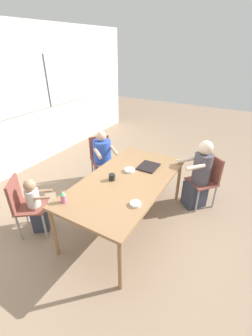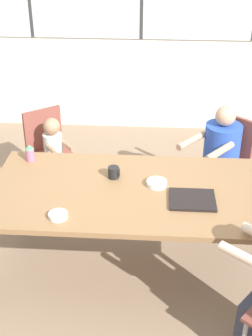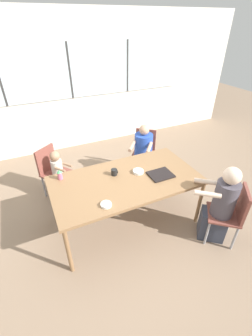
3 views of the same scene
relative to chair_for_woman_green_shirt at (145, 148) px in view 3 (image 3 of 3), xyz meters
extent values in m
plane|color=#8C725B|center=(-0.90, -1.08, -0.51)|extent=(16.00, 16.00, 0.00)
cube|color=white|center=(-0.90, 1.67, 0.89)|extent=(8.40, 0.06, 2.80)
cube|color=silver|center=(-0.90, 1.63, 1.17)|extent=(5.20, 0.02, 1.07)
cube|color=#333333|center=(-0.90, 1.62, 1.17)|extent=(0.04, 0.01, 1.07)
cube|color=#333333|center=(0.40, 1.62, 1.17)|extent=(0.04, 0.01, 1.07)
cube|color=olive|center=(-0.90, -1.08, 0.24)|extent=(1.99, 1.05, 0.04)
cylinder|color=olive|center=(-1.84, -1.56, -0.15)|extent=(0.05, 0.05, 0.73)
cylinder|color=olive|center=(0.05, -1.56, -0.15)|extent=(0.05, 0.05, 0.73)
cylinder|color=olive|center=(-1.84, -0.61, -0.15)|extent=(0.05, 0.05, 0.73)
cylinder|color=olive|center=(0.05, -0.61, -0.15)|extent=(0.05, 0.05, 0.73)
cube|color=brown|center=(-0.06, -0.07, -0.08)|extent=(0.56, 0.56, 0.03)
cube|color=brown|center=(0.06, 0.07, 0.14)|extent=(0.32, 0.27, 0.42)
cylinder|color=#99999E|center=(-0.04, -0.31, -0.31)|extent=(0.03, 0.03, 0.42)
cylinder|color=#99999E|center=(-0.30, -0.09, -0.31)|extent=(0.03, 0.03, 0.42)
cylinder|color=#99999E|center=(0.18, -0.05, -0.31)|extent=(0.03, 0.03, 0.42)
cylinder|color=#99999E|center=(-0.08, 0.17, -0.31)|extent=(0.03, 0.03, 0.42)
cube|color=brown|center=(0.12, -1.91, -0.08)|extent=(0.56, 0.56, 0.03)
cube|color=brown|center=(0.26, -2.02, 0.14)|extent=(0.27, 0.32, 0.42)
cylinder|color=#99999E|center=(-0.11, -1.93, -0.31)|extent=(0.03, 0.03, 0.42)
cylinder|color=#99999E|center=(0.10, -1.67, -0.31)|extent=(0.03, 0.03, 0.42)
cylinder|color=#99999E|center=(0.15, -2.15, -0.31)|extent=(0.03, 0.03, 0.42)
cylinder|color=#99999E|center=(0.36, -1.88, -0.31)|extent=(0.03, 0.03, 0.42)
cube|color=brown|center=(-1.68, -0.03, -0.08)|extent=(0.56, 0.56, 0.03)
cube|color=brown|center=(-1.79, 0.12, 0.14)|extent=(0.33, 0.26, 0.42)
cylinder|color=#99999E|center=(-1.44, -0.06, -0.31)|extent=(0.03, 0.03, 0.42)
cylinder|color=#99999E|center=(-1.72, -0.26, -0.31)|extent=(0.03, 0.03, 0.42)
cylinder|color=#99999E|center=(-1.64, 0.21, -0.31)|extent=(0.03, 0.03, 0.42)
cylinder|color=#99999E|center=(-1.92, 0.01, -0.31)|extent=(0.03, 0.03, 0.42)
cube|color=#333847|center=(-0.13, -0.15, -0.29)|extent=(0.48, 0.49, 0.44)
cylinder|color=#284CB7|center=(-0.08, -0.10, 0.13)|extent=(0.33, 0.33, 0.41)
sphere|color=tan|center=(-0.08, -0.10, 0.43)|extent=(0.18, 0.18, 0.18)
cylinder|color=tan|center=(-0.15, -0.41, 0.24)|extent=(0.28, 0.32, 0.06)
cylinder|color=tan|center=(-0.38, -0.22, 0.24)|extent=(0.28, 0.32, 0.06)
cube|color=#333847|center=(0.05, -1.85, -0.29)|extent=(0.42, 0.41, 0.44)
cylinder|color=#4C4751|center=(0.09, -1.88, 0.18)|extent=(0.28, 0.28, 0.49)
sphere|color=beige|center=(0.09, -1.88, 0.53)|extent=(0.21, 0.21, 0.21)
cylinder|color=beige|center=(-0.17, -1.83, 0.31)|extent=(0.28, 0.24, 0.06)
cylinder|color=beige|center=(-0.01, -1.64, 0.31)|extent=(0.28, 0.24, 0.06)
cube|color=#333847|center=(-1.63, -0.09, -0.29)|extent=(0.26, 0.27, 0.44)
cylinder|color=beige|center=(-1.66, -0.06, 0.05)|extent=(0.18, 0.18, 0.25)
sphere|color=#A37A5B|center=(-1.66, -0.06, 0.26)|extent=(0.16, 0.16, 0.16)
cylinder|color=#A37A5B|center=(-1.50, -0.13, 0.10)|extent=(0.15, 0.18, 0.04)
cylinder|color=#A37A5B|center=(-1.63, -0.23, 0.10)|extent=(0.15, 0.18, 0.04)
cube|color=black|center=(-0.43, -1.20, 0.27)|extent=(0.32, 0.27, 0.02)
cylinder|color=black|center=(-1.00, -0.92, 0.30)|extent=(0.08, 0.08, 0.09)
torus|color=black|center=(-0.96, -0.92, 0.30)|extent=(0.01, 0.06, 0.06)
cylinder|color=#CC668C|center=(-1.69, -0.70, 0.31)|extent=(0.07, 0.07, 0.10)
cone|color=#4CB266|center=(-1.69, -0.70, 0.38)|extent=(0.07, 0.07, 0.04)
cylinder|color=white|center=(-1.32, -1.45, 0.27)|extent=(0.13, 0.13, 0.03)
cylinder|color=white|center=(-0.68, -1.01, 0.28)|extent=(0.15, 0.15, 0.04)
camera|label=1|loc=(-3.15, -2.38, 1.88)|focal=24.00mm
camera|label=2|loc=(-0.71, -3.93, 2.10)|focal=50.00mm
camera|label=3|loc=(-1.93, -3.29, 2.04)|focal=24.00mm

